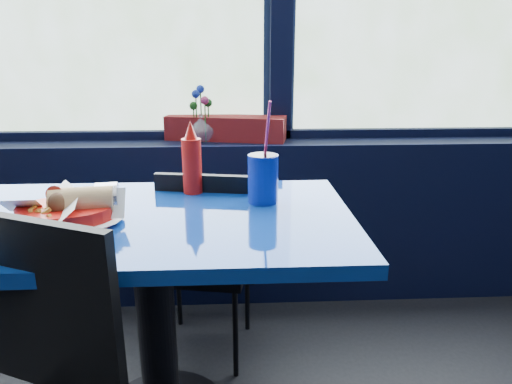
% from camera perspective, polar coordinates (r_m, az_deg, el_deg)
% --- Properties ---
extents(window_sill, '(5.00, 0.26, 0.80)m').
position_cam_1_polar(window_sill, '(2.35, -16.30, -3.57)').
color(window_sill, black).
rests_on(window_sill, ground).
extents(near_table, '(1.20, 0.70, 0.75)m').
position_cam_1_polar(near_table, '(1.45, -12.80, -9.67)').
color(near_table, black).
rests_on(near_table, ground).
extents(chair_near_back, '(0.42, 0.43, 0.81)m').
position_cam_1_polar(chair_near_back, '(1.77, -6.50, -7.79)').
color(chair_near_back, black).
rests_on(chair_near_back, ground).
extents(planter_box, '(0.58, 0.26, 0.11)m').
position_cam_1_polar(planter_box, '(2.20, -3.80, 7.99)').
color(planter_box, maroon).
rests_on(planter_box, window_sill).
extents(flower_vase, '(0.16, 0.16, 0.26)m').
position_cam_1_polar(flower_vase, '(2.16, -6.86, 8.36)').
color(flower_vase, silver).
rests_on(flower_vase, window_sill).
extents(food_basket, '(0.33, 0.33, 0.10)m').
position_cam_1_polar(food_basket, '(1.37, -22.45, -2.18)').
color(food_basket, red).
rests_on(food_basket, near_table).
extents(ketchup_bottle, '(0.06, 0.06, 0.24)m').
position_cam_1_polar(ketchup_bottle, '(1.54, -8.02, 3.78)').
color(ketchup_bottle, red).
rests_on(ketchup_bottle, near_table).
extents(soda_cup, '(0.10, 0.10, 0.32)m').
position_cam_1_polar(soda_cup, '(1.43, 0.89, 1.84)').
color(soda_cup, '#0E259B').
rests_on(soda_cup, near_table).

